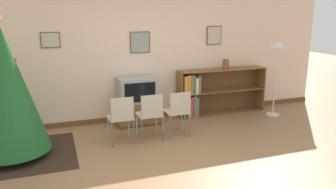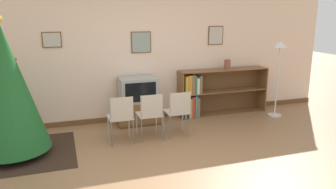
{
  "view_description": "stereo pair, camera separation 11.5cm",
  "coord_description": "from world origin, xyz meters",
  "px_view_note": "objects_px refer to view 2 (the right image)",
  "views": [
    {
      "loc": [
        -1.57,
        -3.71,
        2.13
      ],
      "look_at": [
        0.24,
        1.39,
        0.77
      ],
      "focal_mm": 35.0,
      "sensor_mm": 36.0,
      "label": 1
    },
    {
      "loc": [
        -1.46,
        -3.75,
        2.13
      ],
      "look_at": [
        0.24,
        1.39,
        0.77
      ],
      "focal_mm": 35.0,
      "sensor_mm": 36.0,
      "label": 2
    }
  ],
  "objects_px": {
    "television": "(138,89)",
    "folding_chair_left": "(121,116)",
    "folding_chair_center": "(150,114)",
    "folding_chair_right": "(178,111)",
    "bookshelf": "(208,93)",
    "vase": "(227,64)",
    "standing_lamp": "(279,59)",
    "christmas_tree": "(7,89)",
    "tv_console": "(138,112)"
  },
  "relations": [
    {
      "from": "christmas_tree",
      "to": "folding_chair_left",
      "type": "relative_size",
      "value": 2.54
    },
    {
      "from": "christmas_tree",
      "to": "television",
      "type": "bearing_deg",
      "value": 21.42
    },
    {
      "from": "folding_chair_left",
      "to": "folding_chair_center",
      "type": "xyz_separation_m",
      "value": [
        0.5,
        0.0,
        0.0
      ]
    },
    {
      "from": "christmas_tree",
      "to": "standing_lamp",
      "type": "xyz_separation_m",
      "value": [
        4.99,
        0.41,
        0.16
      ]
    },
    {
      "from": "standing_lamp",
      "to": "folding_chair_right",
      "type": "bearing_deg",
      "value": -168.57
    },
    {
      "from": "folding_chair_left",
      "to": "folding_chair_center",
      "type": "bearing_deg",
      "value": 0.0
    },
    {
      "from": "folding_chair_left",
      "to": "folding_chair_center",
      "type": "distance_m",
      "value": 0.5
    },
    {
      "from": "christmas_tree",
      "to": "tv_console",
      "type": "bearing_deg",
      "value": 21.48
    },
    {
      "from": "tv_console",
      "to": "bookshelf",
      "type": "height_order",
      "value": "bookshelf"
    },
    {
      "from": "christmas_tree",
      "to": "bookshelf",
      "type": "xyz_separation_m",
      "value": [
        3.67,
        0.93,
        -0.57
      ]
    },
    {
      "from": "folding_chair_right",
      "to": "christmas_tree",
      "type": "bearing_deg",
      "value": 178.64
    },
    {
      "from": "tv_console",
      "to": "vase",
      "type": "distance_m",
      "value": 2.11
    },
    {
      "from": "folding_chair_left",
      "to": "vase",
      "type": "bearing_deg",
      "value": 21.43
    },
    {
      "from": "folding_chair_left",
      "to": "bookshelf",
      "type": "relative_size",
      "value": 0.42
    },
    {
      "from": "tv_console",
      "to": "folding_chair_left",
      "type": "height_order",
      "value": "folding_chair_left"
    },
    {
      "from": "bookshelf",
      "to": "vase",
      "type": "distance_m",
      "value": 0.73
    },
    {
      "from": "folding_chair_left",
      "to": "bookshelf",
      "type": "bearing_deg",
      "value": 26.16
    },
    {
      "from": "christmas_tree",
      "to": "tv_console",
      "type": "xyz_separation_m",
      "value": [
        2.14,
        0.84,
        -0.81
      ]
    },
    {
      "from": "tv_console",
      "to": "standing_lamp",
      "type": "xyz_separation_m",
      "value": [
        2.85,
        -0.43,
        0.97
      ]
    },
    {
      "from": "tv_console",
      "to": "television",
      "type": "xyz_separation_m",
      "value": [
        -0.0,
        -0.0,
        0.46
      ]
    },
    {
      "from": "television",
      "to": "folding_chair_left",
      "type": "height_order",
      "value": "television"
    },
    {
      "from": "christmas_tree",
      "to": "tv_console",
      "type": "distance_m",
      "value": 2.44
    },
    {
      "from": "television",
      "to": "folding_chair_center",
      "type": "xyz_separation_m",
      "value": [
        0.0,
        -0.9,
        -0.21
      ]
    },
    {
      "from": "folding_chair_center",
      "to": "tv_console",
      "type": "bearing_deg",
      "value": 90.0
    },
    {
      "from": "folding_chair_right",
      "to": "bookshelf",
      "type": "distance_m",
      "value": 1.43
    },
    {
      "from": "folding_chair_right",
      "to": "vase",
      "type": "distance_m",
      "value": 1.83
    },
    {
      "from": "television",
      "to": "folding_chair_center",
      "type": "relative_size",
      "value": 0.87
    },
    {
      "from": "bookshelf",
      "to": "standing_lamp",
      "type": "distance_m",
      "value": 1.6
    },
    {
      "from": "tv_console",
      "to": "folding_chair_right",
      "type": "xyz_separation_m",
      "value": [
        0.5,
        -0.91,
        0.24
      ]
    },
    {
      "from": "television",
      "to": "bookshelf",
      "type": "xyz_separation_m",
      "value": [
        1.53,
        0.09,
        -0.21
      ]
    },
    {
      "from": "christmas_tree",
      "to": "folding_chair_right",
      "type": "height_order",
      "value": "christmas_tree"
    },
    {
      "from": "folding_chair_right",
      "to": "vase",
      "type": "bearing_deg",
      "value": 33.64
    },
    {
      "from": "folding_chair_right",
      "to": "folding_chair_center",
      "type": "bearing_deg",
      "value": 180.0
    },
    {
      "from": "folding_chair_center",
      "to": "folding_chair_right",
      "type": "relative_size",
      "value": 1.0
    },
    {
      "from": "tv_console",
      "to": "folding_chair_right",
      "type": "bearing_deg",
      "value": -61.11
    },
    {
      "from": "folding_chair_center",
      "to": "standing_lamp",
      "type": "bearing_deg",
      "value": 9.46
    },
    {
      "from": "television",
      "to": "folding_chair_left",
      "type": "relative_size",
      "value": 0.87
    },
    {
      "from": "tv_console",
      "to": "bookshelf",
      "type": "xyz_separation_m",
      "value": [
        1.53,
        0.09,
        0.24
      ]
    },
    {
      "from": "television",
      "to": "folding_chair_right",
      "type": "xyz_separation_m",
      "value": [
        0.5,
        -0.9,
        -0.21
      ]
    },
    {
      "from": "television",
      "to": "standing_lamp",
      "type": "bearing_deg",
      "value": -8.56
    },
    {
      "from": "bookshelf",
      "to": "tv_console",
      "type": "bearing_deg",
      "value": -176.65
    },
    {
      "from": "folding_chair_left",
      "to": "folding_chair_center",
      "type": "height_order",
      "value": "same"
    },
    {
      "from": "folding_chair_right",
      "to": "standing_lamp",
      "type": "bearing_deg",
      "value": 11.43
    },
    {
      "from": "christmas_tree",
      "to": "bookshelf",
      "type": "relative_size",
      "value": 1.06
    },
    {
      "from": "folding_chair_center",
      "to": "standing_lamp",
      "type": "height_order",
      "value": "standing_lamp"
    },
    {
      "from": "bookshelf",
      "to": "standing_lamp",
      "type": "bearing_deg",
      "value": -21.52
    },
    {
      "from": "folding_chair_right",
      "to": "standing_lamp",
      "type": "distance_m",
      "value": 2.5
    },
    {
      "from": "christmas_tree",
      "to": "folding_chair_center",
      "type": "distance_m",
      "value": 2.22
    },
    {
      "from": "christmas_tree",
      "to": "bookshelf",
      "type": "bearing_deg",
      "value": 14.26
    },
    {
      "from": "folding_chair_left",
      "to": "vase",
      "type": "xyz_separation_m",
      "value": [
        2.44,
        0.96,
        0.6
      ]
    }
  ]
}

